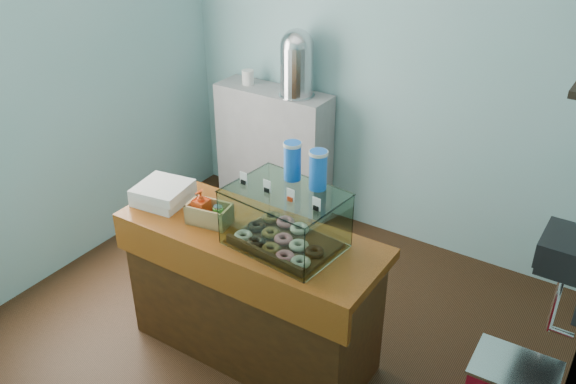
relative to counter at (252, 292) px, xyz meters
The scene contains 8 objects.
ground 0.52m from the counter, 90.00° to the left, with size 3.50×3.50×0.00m, color black.
room_shell 1.27m from the counter, 84.37° to the left, with size 3.54×3.04×2.82m.
counter is the anchor object (origin of this frame).
back_shelf 1.82m from the counter, 119.76° to the left, with size 1.00×0.32×1.10m, color #959598.
display_case 0.67m from the counter, ahead, with size 0.64×0.50×0.55m.
condiment_crate 0.58m from the counter, 169.54° to the right, with size 0.27×0.19×0.20m.
pastry_boxes 0.82m from the counter, behind, with size 0.35×0.35×0.12m.
coffee_urn 1.93m from the counter, 113.04° to the left, with size 0.29×0.29×0.53m.
Camera 1 is at (1.78, -2.59, 2.80)m, focal length 38.00 mm.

